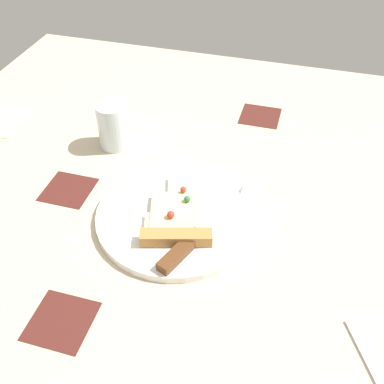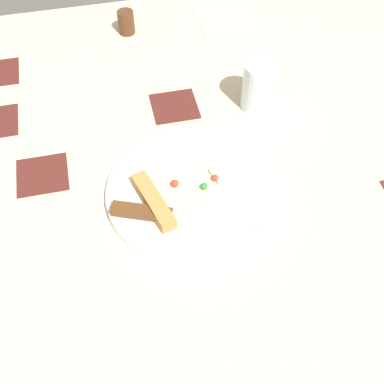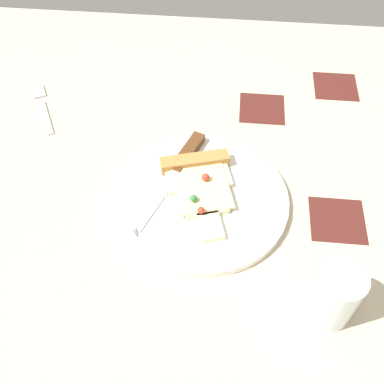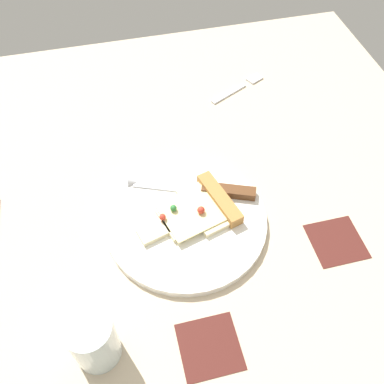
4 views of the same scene
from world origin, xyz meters
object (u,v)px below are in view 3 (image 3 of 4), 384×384
(plate, at_px, (202,199))
(pizza_slice, at_px, (199,182))
(knife, at_px, (175,171))
(drinking_glass, at_px, (334,294))
(fork, at_px, (43,106))

(plate, bearing_deg, pizza_slice, -73.89)
(knife, bearing_deg, drinking_glass, 159.33)
(drinking_glass, xyz_separation_m, fork, (0.53, -0.39, -0.05))
(plate, bearing_deg, drinking_glass, 137.43)
(knife, distance_m, drinking_glass, 0.33)
(knife, relative_size, fork, 1.59)
(fork, bearing_deg, pizza_slice, -55.65)
(plate, distance_m, fork, 0.40)
(pizza_slice, xyz_separation_m, drinking_glass, (-0.20, 0.20, 0.03))
(drinking_glass, relative_size, fork, 0.69)
(knife, height_order, fork, knife)
(pizza_slice, height_order, knife, pizza_slice)
(plate, height_order, drinking_glass, drinking_glass)
(knife, bearing_deg, pizza_slice, 175.46)
(pizza_slice, height_order, fork, pizza_slice)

